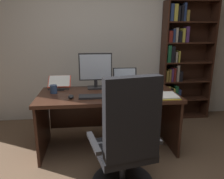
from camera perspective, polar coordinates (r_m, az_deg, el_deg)
The scene contains 13 objects.
wall_back at distance 3.65m, azimuth -3.28°, elevation 13.56°, with size 5.65×0.12×2.73m, color beige.
desk at distance 2.76m, azimuth -1.22°, elevation -4.47°, with size 1.68×0.77×0.73m.
bookshelf at distance 3.81m, azimuth 17.85°, elevation 7.27°, with size 0.84×0.26×1.94m.
office_chair at distance 1.98m, azimuth 3.95°, elevation -14.73°, with size 0.67×0.60×1.13m.
monitor at distance 2.82m, azimuth -4.37°, elevation 4.89°, with size 0.43×0.16×0.46m.
laptop at distance 2.91m, azimuth 3.71°, elevation 1.62°, with size 0.33×0.29×0.25m.
keyboard at distance 2.47m, azimuth -3.89°, elevation -1.84°, with size 0.42×0.15×0.02m, color #232326.
computer_mouse at distance 2.47m, azimuth -10.87°, elevation -1.86°, with size 0.06×0.10×0.04m, color #232326.
reading_stand_with_book at distance 2.92m, azimuth -13.79°, elevation 1.75°, with size 0.29×0.24×0.15m.
open_binder at distance 2.54m, azimuth 12.01°, elevation -1.62°, with size 0.47×0.31×0.02m.
notepad at distance 2.69m, azimuth 4.34°, elevation -0.53°, with size 0.15×0.21×0.01m, color white.
pen at distance 2.70m, azimuth 4.76°, elevation -0.34°, with size 0.01×0.01×0.14m, color maroon.
coffee_mug at distance 2.71m, azimuth -15.24°, elevation 0.11°, with size 0.08×0.08×0.10m, color #334C7A.
Camera 1 is at (-0.21, -1.56, 1.46)m, focal length 34.46 mm.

